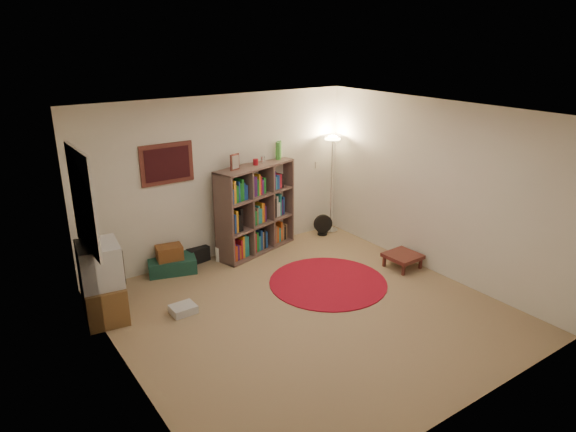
{
  "coord_description": "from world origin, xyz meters",
  "views": [
    {
      "loc": [
        -3.47,
        -4.54,
        3.33
      ],
      "look_at": [
        0.1,
        0.6,
        1.1
      ],
      "focal_mm": 32.0,
      "sensor_mm": 36.0,
      "label": 1
    }
  ],
  "objects_px": {
    "floor_lamp": "(332,152)",
    "tv_stand": "(102,283)",
    "floor_fan": "(323,225)",
    "suitcase": "(172,264)",
    "side_table": "(403,256)",
    "bookshelf": "(254,210)"
  },
  "relations": [
    {
      "from": "bookshelf",
      "to": "tv_stand",
      "type": "distance_m",
      "value": 2.71
    },
    {
      "from": "floor_fan",
      "to": "suitcase",
      "type": "xyz_separation_m",
      "value": [
        -2.74,
        0.13,
        -0.08
      ]
    },
    {
      "from": "bookshelf",
      "to": "side_table",
      "type": "xyz_separation_m",
      "value": [
        1.48,
        -1.81,
        -0.51
      ]
    },
    {
      "from": "bookshelf",
      "to": "floor_lamp",
      "type": "relative_size",
      "value": 0.99
    },
    {
      "from": "suitcase",
      "to": "bookshelf",
      "type": "bearing_deg",
      "value": 15.52
    },
    {
      "from": "tv_stand",
      "to": "side_table",
      "type": "bearing_deg",
      "value": -7.3
    },
    {
      "from": "bookshelf",
      "to": "floor_lamp",
      "type": "distance_m",
      "value": 1.73
    },
    {
      "from": "floor_lamp",
      "to": "floor_fan",
      "type": "distance_m",
      "value": 1.26
    },
    {
      "from": "floor_lamp",
      "to": "floor_fan",
      "type": "bearing_deg",
      "value": -159.73
    },
    {
      "from": "tv_stand",
      "to": "side_table",
      "type": "xyz_separation_m",
      "value": [
        4.09,
        -1.09,
        -0.29
      ]
    },
    {
      "from": "tv_stand",
      "to": "suitcase",
      "type": "bearing_deg",
      "value": 40.39
    },
    {
      "from": "floor_fan",
      "to": "tv_stand",
      "type": "bearing_deg",
      "value": -151.15
    },
    {
      "from": "floor_fan",
      "to": "tv_stand",
      "type": "xyz_separation_m",
      "value": [
        -3.93,
        -0.64,
        0.29
      ]
    },
    {
      "from": "side_table",
      "to": "bookshelf",
      "type": "bearing_deg",
      "value": 129.31
    },
    {
      "from": "floor_fan",
      "to": "side_table",
      "type": "xyz_separation_m",
      "value": [
        0.16,
        -1.72,
        -0.01
      ]
    },
    {
      "from": "floor_lamp",
      "to": "suitcase",
      "type": "relative_size",
      "value": 2.19
    },
    {
      "from": "floor_lamp",
      "to": "tv_stand",
      "type": "distance_m",
      "value": 4.34
    },
    {
      "from": "floor_fan",
      "to": "suitcase",
      "type": "height_order",
      "value": "floor_fan"
    },
    {
      "from": "floor_lamp",
      "to": "suitcase",
      "type": "height_order",
      "value": "floor_lamp"
    },
    {
      "from": "floor_fan",
      "to": "floor_lamp",
      "type": "bearing_deg",
      "value": 39.9
    },
    {
      "from": "floor_lamp",
      "to": "floor_fan",
      "type": "relative_size",
      "value": 4.63
    },
    {
      "from": "floor_lamp",
      "to": "side_table",
      "type": "bearing_deg",
      "value": -92.42
    }
  ]
}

